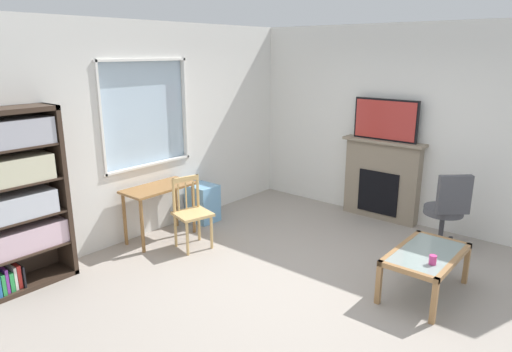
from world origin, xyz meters
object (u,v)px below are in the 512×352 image
(plastic_drawer_unit, at_px, (203,203))
(coffee_table, at_px, (426,258))
(desk_under_window, at_px, (159,195))
(bookshelf, at_px, (18,194))
(fireplace, at_px, (381,179))
(sippy_cup, at_px, (433,260))
(office_chair, at_px, (447,207))
(wooden_chair, at_px, (191,212))
(tv, at_px, (386,120))

(plastic_drawer_unit, distance_m, coffee_table, 3.26)
(desk_under_window, bearing_deg, bookshelf, 176.42)
(plastic_drawer_unit, height_order, fireplace, fireplace)
(fireplace, relative_size, sippy_cup, 13.42)
(office_chair, bearing_deg, sippy_cup, -166.71)
(fireplace, height_order, sippy_cup, fireplace)
(wooden_chair, xyz_separation_m, office_chair, (1.99, -2.48, 0.09))
(plastic_drawer_unit, relative_size, fireplace, 0.45)
(fireplace, bearing_deg, desk_under_window, 144.06)
(desk_under_window, distance_m, sippy_cup, 3.40)
(office_chair, bearing_deg, fireplace, 65.08)
(wooden_chair, bearing_deg, desk_under_window, 99.58)
(plastic_drawer_unit, height_order, tv, tv)
(office_chair, xyz_separation_m, coffee_table, (-1.24, -0.21, -0.16))
(wooden_chair, distance_m, plastic_drawer_unit, 0.94)
(wooden_chair, height_order, plastic_drawer_unit, wooden_chair)
(desk_under_window, height_order, wooden_chair, wooden_chair)
(desk_under_window, height_order, plastic_drawer_unit, desk_under_window)
(plastic_drawer_unit, height_order, office_chair, office_chair)
(tv, bearing_deg, coffee_table, -142.74)
(bookshelf, distance_m, desk_under_window, 1.74)
(desk_under_window, xyz_separation_m, tv, (2.58, -1.88, 0.88))
(plastic_drawer_unit, bearing_deg, coffee_table, -89.53)
(bookshelf, height_order, wooden_chair, bookshelf)
(plastic_drawer_unit, relative_size, office_chair, 0.54)
(tv, distance_m, coffee_table, 2.44)
(plastic_drawer_unit, height_order, coffee_table, plastic_drawer_unit)
(wooden_chair, height_order, office_chair, office_chair)
(fireplace, bearing_deg, plastic_drawer_unit, 132.70)
(office_chair, bearing_deg, coffee_table, -170.38)
(fireplace, bearing_deg, bookshelf, 155.13)
(wooden_chair, xyz_separation_m, tv, (2.49, -1.37, 1.01))
(sippy_cup, bearing_deg, fireplace, 36.25)
(office_chair, height_order, sippy_cup, office_chair)
(tv, bearing_deg, sippy_cup, -143.50)
(sippy_cup, bearing_deg, tv, 36.50)
(plastic_drawer_unit, relative_size, coffee_table, 0.53)
(wooden_chair, xyz_separation_m, coffee_table, (0.75, -2.69, -0.07))
(sippy_cup, bearing_deg, office_chair, 13.29)
(office_chair, xyz_separation_m, sippy_cup, (-1.48, -0.35, -0.05))
(coffee_table, bearing_deg, wooden_chair, 105.63)
(tv, bearing_deg, bookshelf, 155.03)
(bookshelf, xyz_separation_m, tv, (4.27, -1.99, 0.47))
(office_chair, distance_m, sippy_cup, 1.52)
(tv, bearing_deg, wooden_chair, 151.25)
(bookshelf, distance_m, coffee_table, 4.21)
(wooden_chair, xyz_separation_m, plastic_drawer_unit, (0.73, 0.56, -0.19))
(plastic_drawer_unit, height_order, sippy_cup, sippy_cup)
(tv, bearing_deg, plastic_drawer_unit, 132.41)
(tv, xyz_separation_m, office_chair, (-0.50, -1.11, -0.92))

